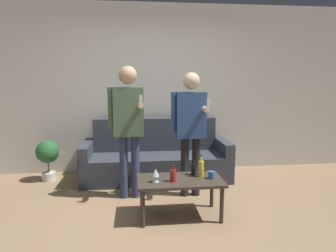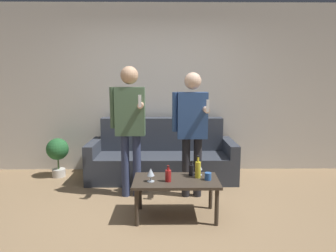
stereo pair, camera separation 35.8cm
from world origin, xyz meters
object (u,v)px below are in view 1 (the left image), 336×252
(bottle_orange, at_px, (173,175))
(person_standing_left, at_px, (128,120))
(person_standing_right, at_px, (191,124))
(couch, at_px, (156,158))
(coffee_table, at_px, (180,184))

(bottle_orange, bearing_deg, person_standing_left, 125.37)
(bottle_orange, xyz_separation_m, person_standing_right, (0.31, 0.65, 0.45))
(couch, bearing_deg, person_standing_left, -117.60)
(person_standing_left, distance_m, person_standing_right, 0.79)
(coffee_table, distance_m, bottle_orange, 0.16)
(couch, height_order, person_standing_left, person_standing_left)
(coffee_table, relative_size, person_standing_right, 0.58)
(coffee_table, xyz_separation_m, bottle_orange, (-0.09, -0.06, 0.12))
(couch, relative_size, person_standing_right, 1.38)
(coffee_table, height_order, person_standing_left, person_standing_left)
(couch, bearing_deg, bottle_orange, -86.80)
(bottle_orange, height_order, person_standing_right, person_standing_right)
(person_standing_left, height_order, person_standing_right, person_standing_left)
(couch, xyz_separation_m, coffee_table, (0.17, -1.36, 0.06))
(couch, distance_m, person_standing_left, 1.10)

